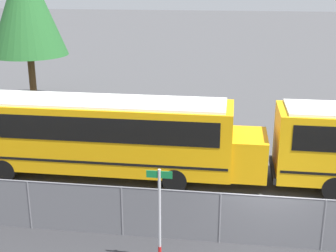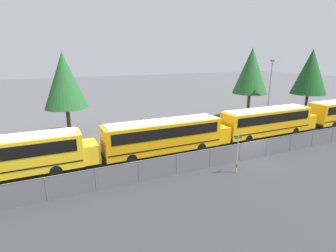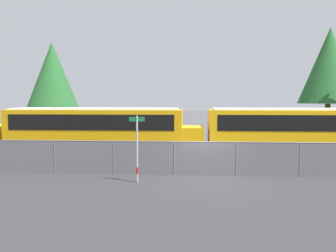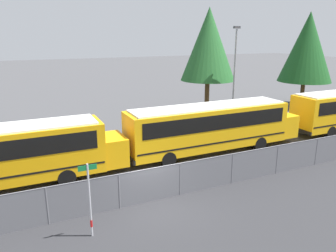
# 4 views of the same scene
# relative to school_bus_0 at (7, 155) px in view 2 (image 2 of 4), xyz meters

# --- Properties ---
(ground_plane) EXTENTS (200.00, 200.00, 0.00)m
(ground_plane) POSITION_rel_school_bus_0_xyz_m (19.30, -4.61, -1.91)
(ground_plane) COLOR #424244
(road_strip) EXTENTS (98.24, 12.00, 0.01)m
(road_strip) POSITION_rel_school_bus_0_xyz_m (19.30, -10.61, -1.90)
(road_strip) COLOR #2B2B2D
(road_strip) RESTS_ON ground_plane
(fence) EXTENTS (64.31, 0.07, 1.70)m
(fence) POSITION_rel_school_bus_0_xyz_m (19.30, -4.61, -1.04)
(fence) COLOR #9EA0A5
(fence) RESTS_ON ground_plane
(school_bus_0) EXTENTS (12.53, 2.44, 3.23)m
(school_bus_0) POSITION_rel_school_bus_0_xyz_m (0.00, 0.00, 0.00)
(school_bus_0) COLOR yellow
(school_bus_0) RESTS_ON ground_plane
(school_bus_1) EXTENTS (12.53, 2.44, 3.23)m
(school_bus_1) POSITION_rel_school_bus_0_xyz_m (12.80, -0.16, 0.00)
(school_bus_1) COLOR orange
(school_bus_1) RESTS_ON ground_plane
(school_bus_2) EXTENTS (12.53, 2.44, 3.23)m
(school_bus_2) POSITION_rel_school_bus_0_xyz_m (25.56, -0.02, 0.00)
(school_bus_2) COLOR #EDA80F
(school_bus_2) RESTS_ON ground_plane
(street_sign) EXTENTS (0.70, 0.09, 3.03)m
(street_sign) POSITION_rel_school_bus_0_xyz_m (16.16, -6.18, -0.30)
(street_sign) COLOR #B7B7BC
(street_sign) RESTS_ON ground_plane
(light_pole) EXTENTS (0.60, 0.24, 8.33)m
(light_pole) POSITION_rel_school_bus_0_xyz_m (31.63, 6.11, 2.65)
(light_pole) COLOR gray
(light_pole) RESTS_ON ground_plane
(tree_0) EXTENTS (4.85, 4.85, 9.36)m
(tree_0) POSITION_rel_school_bus_0_xyz_m (5.12, 10.81, 4.29)
(tree_0) COLOR #51381E
(tree_0) RESTS_ON ground_plane
(tree_1) EXTENTS (5.13, 5.13, 10.10)m
(tree_1) POSITION_rel_school_bus_0_xyz_m (30.79, 9.20, 4.84)
(tree_1) COLOR #51381E
(tree_1) RESTS_ON ground_plane
(tree_2) EXTENTS (5.57, 5.57, 9.99)m
(tree_2) POSITION_rel_school_bus_0_xyz_m (42.49, 8.37, 4.45)
(tree_2) COLOR #51381E
(tree_2) RESTS_ON ground_plane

